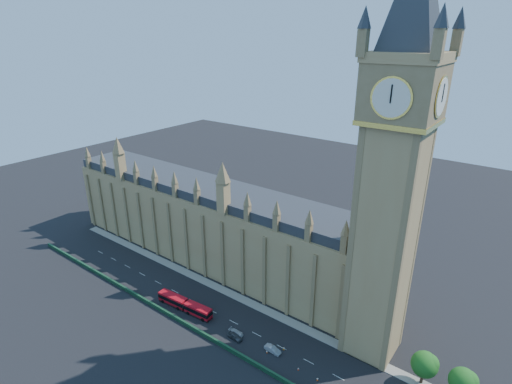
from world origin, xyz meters
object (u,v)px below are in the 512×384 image
Objects in this scene: red_bus at (185,305)px; car_white at (236,332)px; car_grey at (235,336)px; car_silver at (273,349)px.

car_white is (18.60, 0.94, -1.06)m from red_bus.
car_grey reaches higher than car_silver.
red_bus is 4.13× the size of car_silver.
car_white is at bearing -1.48° from red_bus.
red_bus is 18.65m from car_white.
red_bus is at bearing 94.23° from car_grey.
car_silver is 11.48m from car_white.
car_grey is 10.87m from car_silver.
car_grey is (19.39, -0.48, -0.91)m from red_bus.
car_silver is (30.06, 1.59, -0.92)m from red_bus.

